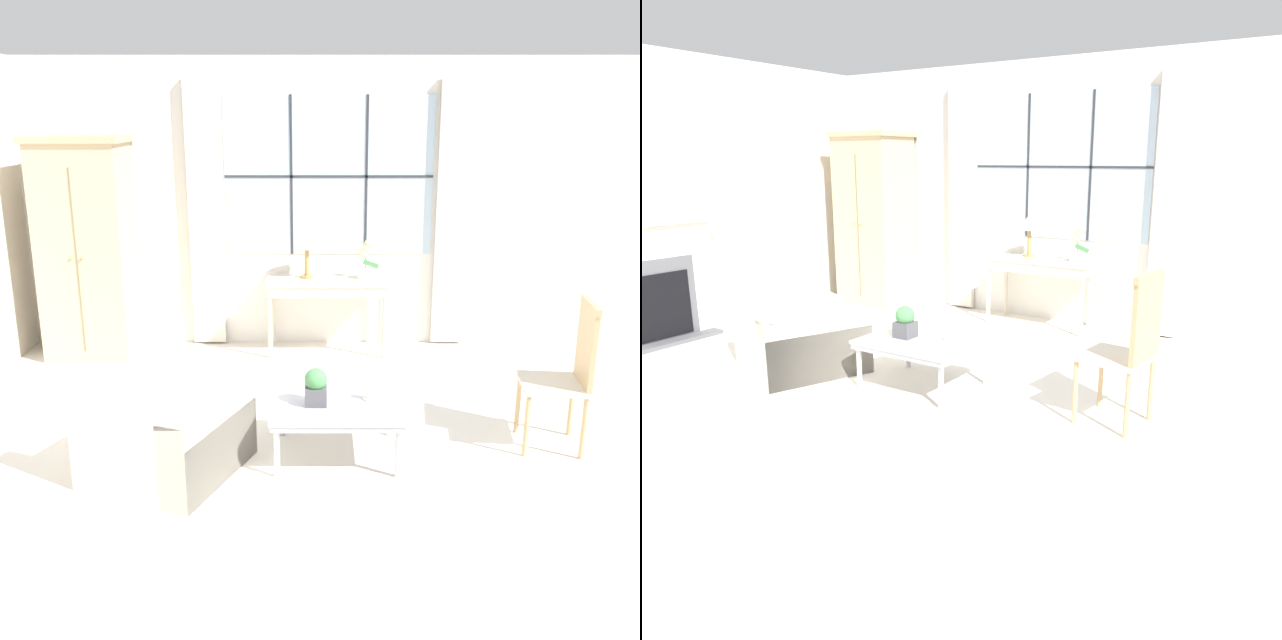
% 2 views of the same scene
% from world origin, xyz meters
% --- Properties ---
extents(ground_plane, '(14.00, 14.00, 0.00)m').
position_xyz_m(ground_plane, '(0.00, 0.00, 0.00)').
color(ground_plane, silver).
extents(wall_back_windowed, '(7.20, 0.14, 2.80)m').
position_xyz_m(wall_back_windowed, '(0.00, 3.02, 1.40)').
color(wall_back_windowed, silver).
rests_on(wall_back_windowed, ground_plane).
extents(armoire, '(0.88, 0.68, 2.09)m').
position_xyz_m(armoire, '(-2.30, 2.64, 1.05)').
color(armoire, tan).
rests_on(armoire, ground_plane).
extents(console_table, '(1.17, 0.48, 0.73)m').
position_xyz_m(console_table, '(-0.02, 2.70, 0.65)').
color(console_table, beige).
rests_on(console_table, ground_plane).
extents(table_lamp, '(0.24, 0.24, 0.46)m').
position_xyz_m(table_lamp, '(-0.21, 2.77, 1.09)').
color(table_lamp, '#9E7F47').
rests_on(table_lamp, console_table).
extents(potted_orchid, '(0.21, 0.17, 0.39)m').
position_xyz_m(potted_orchid, '(0.36, 2.75, 0.89)').
color(potted_orchid, white).
rests_on(potted_orchid, console_table).
extents(armchair_upholstered, '(1.12, 1.16, 0.77)m').
position_xyz_m(armchair_upholstered, '(-1.10, 0.21, 0.27)').
color(armchair_upholstered, beige).
rests_on(armchair_upholstered, ground_plane).
extents(side_chair_wooden, '(0.49, 0.49, 1.07)m').
position_xyz_m(side_chair_wooden, '(1.64, 0.60, 0.60)').
color(side_chair_wooden, beige).
rests_on(side_chair_wooden, ground_plane).
extents(coffee_table, '(0.89, 0.73, 0.40)m').
position_xyz_m(coffee_table, '(0.03, 0.47, 0.35)').
color(coffee_table, '#BCBCC1').
rests_on(coffee_table, ground_plane).
extents(potted_plant_small, '(0.15, 0.15, 0.26)m').
position_xyz_m(potted_plant_small, '(-0.11, 0.43, 0.53)').
color(potted_plant_small, '#4C4C51').
rests_on(potted_plant_small, coffee_table).
extents(pillar_candle, '(0.10, 0.10, 0.12)m').
position_xyz_m(pillar_candle, '(0.26, 0.51, 0.45)').
color(pillar_candle, silver).
rests_on(pillar_candle, coffee_table).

